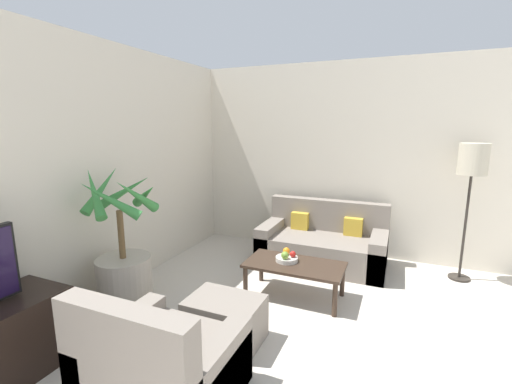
{
  "coord_description": "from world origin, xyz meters",
  "views": [
    {
      "loc": [
        -0.47,
        1.58,
        1.84
      ],
      "look_at": [
        -2.15,
        5.52,
        1.0
      ],
      "focal_mm": 24.0,
      "sensor_mm": 36.0,
      "label": 1
    }
  ],
  "objects_px": {
    "potted_palm": "(124,268)",
    "apple_red": "(293,254)",
    "armchair": "(161,368)",
    "coffee_table": "(294,268)",
    "ottoman": "(225,320)",
    "floor_lamp": "(472,166)",
    "orange_fruit": "(286,251)",
    "apple_green": "(285,255)",
    "fruit_bowl": "(287,259)",
    "sofa_loveseat": "(323,244)"
  },
  "relations": [
    {
      "from": "potted_palm",
      "to": "fruit_bowl",
      "type": "height_order",
      "value": "potted_palm"
    },
    {
      "from": "apple_red",
      "to": "ottoman",
      "type": "height_order",
      "value": "apple_red"
    },
    {
      "from": "fruit_bowl",
      "to": "coffee_table",
      "type": "bearing_deg",
      "value": -17.17
    },
    {
      "from": "apple_red",
      "to": "apple_green",
      "type": "distance_m",
      "value": 0.1
    },
    {
      "from": "ottoman",
      "to": "fruit_bowl",
      "type": "bearing_deg",
      "value": 77.52
    },
    {
      "from": "sofa_loveseat",
      "to": "fruit_bowl",
      "type": "bearing_deg",
      "value": -99.75
    },
    {
      "from": "sofa_loveseat",
      "to": "ottoman",
      "type": "distance_m",
      "value": 2.07
    },
    {
      "from": "floor_lamp",
      "to": "apple_green",
      "type": "relative_size",
      "value": 19.88
    },
    {
      "from": "fruit_bowl",
      "to": "apple_red",
      "type": "height_order",
      "value": "apple_red"
    },
    {
      "from": "potted_palm",
      "to": "armchair",
      "type": "xyz_separation_m",
      "value": [
        1.11,
        -0.84,
        -0.18
      ]
    },
    {
      "from": "floor_lamp",
      "to": "apple_green",
      "type": "bearing_deg",
      "value": -145.61
    },
    {
      "from": "apple_red",
      "to": "apple_green",
      "type": "xyz_separation_m",
      "value": [
        -0.06,
        -0.08,
        0.01
      ]
    },
    {
      "from": "ottoman",
      "to": "floor_lamp",
      "type": "bearing_deg",
      "value": 47.02
    },
    {
      "from": "orange_fruit",
      "to": "armchair",
      "type": "relative_size",
      "value": 0.09
    },
    {
      "from": "orange_fruit",
      "to": "potted_palm",
      "type": "bearing_deg",
      "value": -143.37
    },
    {
      "from": "potted_palm",
      "to": "fruit_bowl",
      "type": "bearing_deg",
      "value": 34.11
    },
    {
      "from": "apple_green",
      "to": "armchair",
      "type": "xyz_separation_m",
      "value": [
        -0.28,
        -1.72,
        -0.2
      ]
    },
    {
      "from": "ottoman",
      "to": "apple_green",
      "type": "bearing_deg",
      "value": 76.8
    },
    {
      "from": "potted_palm",
      "to": "coffee_table",
      "type": "distance_m",
      "value": 1.75
    },
    {
      "from": "apple_red",
      "to": "sofa_loveseat",
      "type": "bearing_deg",
      "value": 83.5
    },
    {
      "from": "floor_lamp",
      "to": "orange_fruit",
      "type": "relative_size",
      "value": 20.84
    },
    {
      "from": "sofa_loveseat",
      "to": "coffee_table",
      "type": "distance_m",
      "value": 1.06
    },
    {
      "from": "coffee_table",
      "to": "fruit_bowl",
      "type": "bearing_deg",
      "value": 162.83
    },
    {
      "from": "apple_green",
      "to": "armchair",
      "type": "bearing_deg",
      "value": -99.4
    },
    {
      "from": "coffee_table",
      "to": "orange_fruit",
      "type": "xyz_separation_m",
      "value": [
        -0.13,
        0.1,
        0.14
      ]
    },
    {
      "from": "orange_fruit",
      "to": "coffee_table",
      "type": "bearing_deg",
      "value": -38.39
    },
    {
      "from": "sofa_loveseat",
      "to": "armchair",
      "type": "height_order",
      "value": "armchair"
    },
    {
      "from": "floor_lamp",
      "to": "fruit_bowl",
      "type": "relative_size",
      "value": 6.77
    },
    {
      "from": "sofa_loveseat",
      "to": "ottoman",
      "type": "bearing_deg",
      "value": -101.11
    },
    {
      "from": "potted_palm",
      "to": "apple_red",
      "type": "height_order",
      "value": "potted_palm"
    },
    {
      "from": "fruit_bowl",
      "to": "armchair",
      "type": "relative_size",
      "value": 0.26
    },
    {
      "from": "sofa_loveseat",
      "to": "apple_green",
      "type": "bearing_deg",
      "value": -99.26
    },
    {
      "from": "sofa_loveseat",
      "to": "apple_green",
      "type": "distance_m",
      "value": 1.12
    },
    {
      "from": "apple_green",
      "to": "potted_palm",
      "type": "bearing_deg",
      "value": -147.66
    },
    {
      "from": "floor_lamp",
      "to": "orange_fruit",
      "type": "bearing_deg",
      "value": -148.94
    },
    {
      "from": "sofa_loveseat",
      "to": "apple_green",
      "type": "xyz_separation_m",
      "value": [
        -0.18,
        -1.08,
        0.2
      ]
    },
    {
      "from": "orange_fruit",
      "to": "armchair",
      "type": "bearing_deg",
      "value": -97.9
    },
    {
      "from": "fruit_bowl",
      "to": "apple_red",
      "type": "xyz_separation_m",
      "value": [
        0.06,
        0.02,
        0.06
      ]
    },
    {
      "from": "orange_fruit",
      "to": "armchair",
      "type": "distance_m",
      "value": 1.88
    },
    {
      "from": "potted_palm",
      "to": "coffee_table",
      "type": "xyz_separation_m",
      "value": [
        1.49,
        0.91,
        -0.11
      ]
    },
    {
      "from": "floor_lamp",
      "to": "fruit_bowl",
      "type": "distance_m",
      "value": 2.38
    },
    {
      "from": "sofa_loveseat",
      "to": "coffee_table",
      "type": "relative_size",
      "value": 1.56
    },
    {
      "from": "floor_lamp",
      "to": "sofa_loveseat",
      "type": "bearing_deg",
      "value": -174.37
    },
    {
      "from": "potted_palm",
      "to": "armchair",
      "type": "bearing_deg",
      "value": -37.17
    },
    {
      "from": "apple_red",
      "to": "armchair",
      "type": "distance_m",
      "value": 1.84
    },
    {
      "from": "potted_palm",
      "to": "coffee_table",
      "type": "bearing_deg",
      "value": 31.48
    },
    {
      "from": "potted_palm",
      "to": "sofa_loveseat",
      "type": "bearing_deg",
      "value": 51.43
    },
    {
      "from": "floor_lamp",
      "to": "apple_red",
      "type": "bearing_deg",
      "value": -146.52
    },
    {
      "from": "coffee_table",
      "to": "fruit_bowl",
      "type": "relative_size",
      "value": 4.32
    },
    {
      "from": "apple_green",
      "to": "orange_fruit",
      "type": "relative_size",
      "value": 1.05
    }
  ]
}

